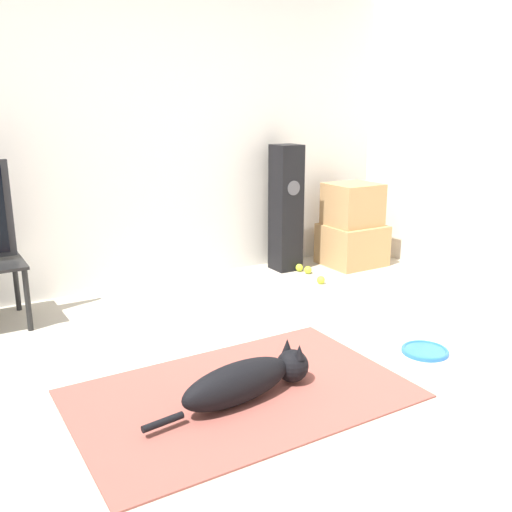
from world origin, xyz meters
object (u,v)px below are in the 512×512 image
Objects in this scene: cardboard_box_lower at (352,245)px; tennis_ball_loose_on_carpet at (308,270)px; floor_speaker at (286,208)px; dog at (248,380)px; cardboard_box_upper at (353,204)px; frisbee at (425,351)px; tennis_ball_near_speaker at (299,268)px; tennis_ball_by_boxes at (321,280)px.

cardboard_box_lower reaches higher than tennis_ball_loose_on_carpet.
tennis_ball_loose_on_carpet is (0.08, -0.23, -0.51)m from floor_speaker.
cardboard_box_upper reaches higher than dog.
tennis_ball_loose_on_carpet reaches higher than frisbee.
frisbee is at bearing -102.25° from tennis_ball_loose_on_carpet.
cardboard_box_upper is at bearing 38.96° from dog.
dog is 2.24m from tennis_ball_loose_on_carpet.
tennis_ball_loose_on_carpet is (1.54, 1.62, -0.08)m from dog.
cardboard_box_upper is 6.57× the size of tennis_ball_near_speaker.
tennis_ball_by_boxes and tennis_ball_near_speaker have the same top height.
cardboard_box_lower reaches higher than dog.
tennis_ball_by_boxes is (1.46, 1.33, -0.08)m from dog.
tennis_ball_by_boxes is at bearing -151.31° from cardboard_box_lower.
dog reaches higher than tennis_ball_by_boxes.
cardboard_box_lower is (0.88, 1.71, 0.17)m from frisbee.
tennis_ball_loose_on_carpet is at bearing -76.07° from tennis_ball_near_speaker.
cardboard_box_lower is (2.06, 1.66, 0.07)m from dog.
tennis_ball_near_speaker is at bearing -65.57° from floor_speaker.
floor_speaker is at bearing 110.20° from tennis_ball_loose_on_carpet.
tennis_ball_loose_on_carpet is at bearing 77.75° from frisbee.
dog is 2.29m from tennis_ball_near_speaker.
cardboard_box_lower is 1.17× the size of cardboard_box_upper.
cardboard_box_upper is 0.73m from tennis_ball_loose_on_carpet.
cardboard_box_lower reaches higher than tennis_ball_by_boxes.
cardboard_box_upper reaches higher than tennis_ball_loose_on_carpet.
dog is 14.41× the size of tennis_ball_by_boxes.
dog is 1.87× the size of cardboard_box_lower.
cardboard_box_lower is 0.54m from tennis_ball_loose_on_carpet.
frisbee is (1.18, -0.06, -0.10)m from dog.
cardboard_box_lower is 7.70× the size of tennis_ball_loose_on_carpet.
dog is 14.41× the size of tennis_ball_loose_on_carpet.
frisbee is 1.71m from tennis_ball_loose_on_carpet.
frisbee is 1.99m from floor_speaker.
tennis_ball_by_boxes and tennis_ball_loose_on_carpet have the same top height.
floor_speaker is (-0.60, 0.18, -0.01)m from cardboard_box_upper.
tennis_ball_by_boxes is 0.39m from tennis_ball_near_speaker.
floor_speaker reaches higher than tennis_ball_by_boxes.
dog is 2.68m from cardboard_box_upper.
cardboard_box_lower is 7.70× the size of tennis_ball_by_boxes.
frisbee is at bearing -100.87° from tennis_ball_near_speaker.
cardboard_box_lower is at bearing 28.69° from tennis_ball_by_boxes.
cardboard_box_upper is at bearing -16.69° from floor_speaker.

